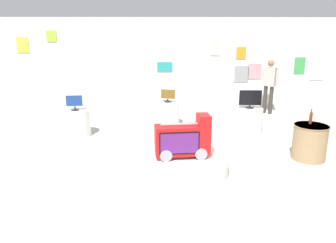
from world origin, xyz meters
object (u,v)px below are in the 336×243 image
novelty_firetruck_tv (183,140)px  tv_on_left_rear (74,102)px  main_display_pedestal (182,165)px  display_pedestal_right_rear (168,113)px  side_table_round (310,142)px  display_pedestal_center_rear (249,121)px  bottle_on_side_table (311,118)px  shopper_browsing_near_truck (269,82)px  display_pedestal_left_rear (76,123)px  tv_on_center_rear (250,99)px  tv_on_right_rear (168,95)px

novelty_firetruck_tv → tv_on_left_rear: novelty_firetruck_tv is taller
main_display_pedestal → novelty_firetruck_tv: (0.02, -0.00, 0.48)m
display_pedestal_right_rear → side_table_round: bearing=-42.1°
novelty_firetruck_tv → display_pedestal_center_rear: size_ratio=1.50×
bottle_on_side_table → shopper_browsing_near_truck: 3.77m
novelty_firetruck_tv → display_pedestal_left_rear: novelty_firetruck_tv is taller
display_pedestal_center_rear → display_pedestal_right_rear: (-2.09, 0.79, 0.00)m
display_pedestal_right_rear → display_pedestal_left_rear: bearing=-158.2°
display_pedestal_left_rear → bottle_on_side_table: (5.22, -1.55, 0.53)m
novelty_firetruck_tv → tv_on_center_rear: tv_on_center_rear is taller
tv_on_center_rear → shopper_browsing_near_truck: (1.15, 2.07, 0.09)m
display_pedestal_left_rear → display_pedestal_right_rear: 2.51m
tv_on_left_rear → shopper_browsing_near_truck: (5.57, 2.21, 0.12)m
tv_on_center_rear → side_table_round: 2.03m
bottle_on_side_table → tv_on_left_rear: bearing=163.6°
tv_on_left_rear → tv_on_center_rear: (4.42, 0.14, 0.03)m
display_pedestal_center_rear → tv_on_center_rear: 0.58m
display_pedestal_left_rear → bottle_on_side_table: 5.47m
display_pedestal_left_rear → tv_on_right_rear: 2.57m
novelty_firetruck_tv → display_pedestal_right_rear: 3.23m
tv_on_left_rear → display_pedestal_center_rear: bearing=1.8°
tv_on_center_rear → tv_on_right_rear: size_ratio=1.31×
display_pedestal_center_rear → side_table_round: (0.79, -1.80, 0.04)m
novelty_firetruck_tv → tv_on_right_rear: novelty_firetruck_tv is taller
main_display_pedestal → tv_on_left_rear: tv_on_left_rear is taller
main_display_pedestal → side_table_round: (2.67, 0.61, 0.22)m
display_pedestal_center_rear → tv_on_right_rear: 2.29m
tv_on_right_rear → bottle_on_side_table: bottle_on_side_table is taller
tv_on_center_rear → side_table_round: tv_on_center_rear is taller
novelty_firetruck_tv → shopper_browsing_near_truck: size_ratio=0.61×
novelty_firetruck_tv → tv_on_left_rear: size_ratio=2.43×
novelty_firetruck_tv → side_table_round: (2.65, 0.61, -0.26)m
main_display_pedestal → tv_on_left_rear: (-2.54, 2.27, 0.73)m
display_pedestal_left_rear → tv_on_right_rear: size_ratio=1.64×
main_display_pedestal → display_pedestal_left_rear: 3.41m
bottle_on_side_table → shopper_browsing_near_truck: shopper_browsing_near_truck is taller
side_table_round → display_pedestal_center_rear: bearing=113.6°
display_pedestal_center_rear → tv_on_center_rear: size_ratio=1.23×
novelty_firetruck_tv → tv_on_left_rear: (-2.56, 2.27, 0.25)m
display_pedestal_right_rear → side_table_round: size_ratio=0.91×
tv_on_right_rear → shopper_browsing_near_truck: bearing=21.5°
side_table_round → bottle_on_side_table: bearing=81.6°
display_pedestal_left_rear → shopper_browsing_near_truck: 6.03m
display_pedestal_right_rear → shopper_browsing_near_truck: shopper_browsing_near_truck is taller
bottle_on_side_table → shopper_browsing_near_truck: (0.35, 3.75, 0.14)m
tv_on_center_rear → tv_on_right_rear: tv_on_center_rear is taller
main_display_pedestal → side_table_round: bearing=12.8°
tv_on_left_rear → side_table_round: bearing=-17.7°
main_display_pedestal → display_pedestal_center_rear: display_pedestal_center_rear is taller
shopper_browsing_near_truck → display_pedestal_center_rear: bearing=-119.2°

